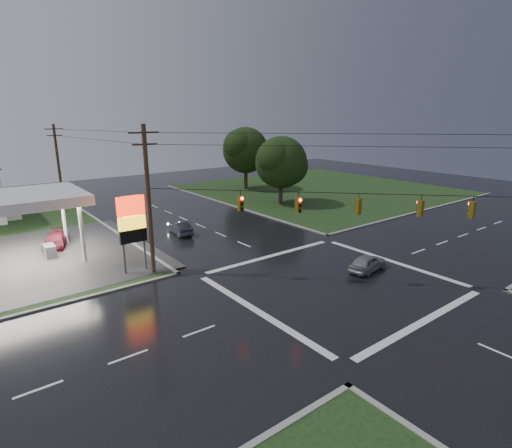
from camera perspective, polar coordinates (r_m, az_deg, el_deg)
ground at (r=29.40m, az=11.03°, el=-8.17°), size 120.00×120.00×0.00m
grass_ne at (r=64.78m, az=9.24°, el=4.86°), size 36.00×36.00×0.08m
pylon_sign at (r=30.76m, az=-17.31°, el=0.38°), size 2.00×0.35×6.00m
utility_pole_nw at (r=29.82m, az=-15.09°, el=3.47°), size 2.20×0.32×11.00m
utility_pole_n at (r=57.00m, az=-26.38°, el=7.59°), size 2.20×0.32×10.50m
traffic_signals at (r=27.50m, az=11.77°, el=4.32°), size 26.87×26.87×1.47m
tree_ne_near at (r=52.95m, az=3.72°, el=8.76°), size 7.99×6.80×8.98m
tree_ne_far at (r=64.10m, az=-1.38°, el=10.48°), size 8.46×7.20×9.80m
car_north at (r=40.70m, az=-10.76°, el=-0.52°), size 1.95×4.12×1.31m
car_crossing at (r=31.87m, az=15.64°, el=-5.35°), size 3.91×2.02×1.27m
car_pump at (r=40.45m, az=-26.67°, el=-2.06°), size 3.25×4.71×1.27m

